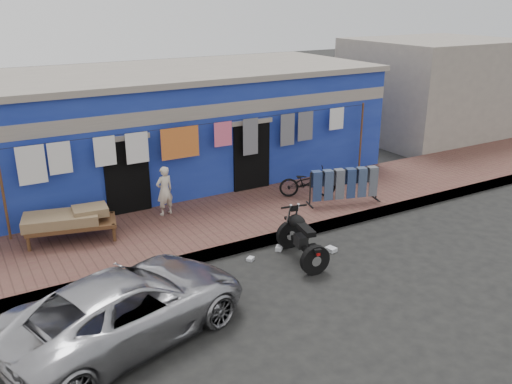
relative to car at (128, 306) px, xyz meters
name	(u,v)px	position (x,y,z in m)	size (l,w,h in m)	color
ground	(305,274)	(3.77, 0.32, -0.60)	(80.00, 80.00, 0.00)	black
sidewalk	(236,219)	(3.77, 3.32, -0.47)	(28.00, 3.00, 0.25)	brown
curb	(266,240)	(3.77, 1.87, -0.47)	(28.00, 0.10, 0.25)	gray
building	(172,126)	(3.77, 7.31, 1.09)	(12.20, 5.20, 3.36)	navy
neighbor_right	(433,89)	(14.77, 7.32, 1.30)	(6.00, 5.00, 3.80)	#9E9384
clothesline	(197,144)	(3.37, 4.57, 1.22)	(10.06, 0.06, 2.10)	brown
car	(128,306)	(0.00, 0.00, 0.00)	(1.93, 4.25, 1.20)	#B3B2B7
seated_person	(165,191)	(2.28, 4.20, 0.27)	(0.44, 0.30, 1.24)	beige
bicycle	(308,179)	(6.05, 3.49, 0.14)	(0.53, 1.50, 0.97)	black
motorcycle	(302,237)	(4.05, 0.88, -0.06)	(0.90, 1.75, 1.08)	black
charpoy	(72,225)	(-0.03, 3.86, -0.01)	(2.15, 1.39, 0.67)	brown
jeans_rack	(344,185)	(6.60, 2.65, 0.12)	(1.99, 0.91, 0.94)	black
litter_a	(250,259)	(3.10, 1.41, -0.56)	(0.16, 0.12, 0.07)	silver
litter_b	(279,248)	(3.90, 1.52, -0.55)	(0.18, 0.14, 0.09)	silver
litter_c	(331,249)	(4.86, 0.89, -0.55)	(0.22, 0.18, 0.09)	silver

